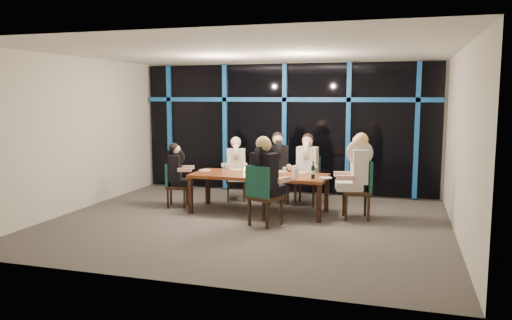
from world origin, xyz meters
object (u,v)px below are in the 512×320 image
object	(u,v)px
chair_end_left	(173,183)
chair_end_right	(362,186)
diner_end_right	(357,163)
water_pitcher	(296,173)
chair_far_right	(308,177)
diner_far_right	(307,159)
diner_far_mid	(278,157)
diner_near_mid	(265,168)
chair_near_mid	(262,192)
diner_far_left	(236,159)
chair_far_mid	(277,176)
chair_far_left	(236,176)
dining_table	(259,178)
wine_bottle	(313,172)
diner_end_left	(177,165)

from	to	relation	value
chair_end_left	chair_end_right	xyz separation A→B (m)	(3.74, 0.07, 0.10)
diner_end_right	water_pitcher	world-z (taller)	diner_end_right
chair_far_right	diner_far_right	world-z (taller)	diner_far_right
diner_far_mid	diner_near_mid	size ratio (longest dim) A/B	0.96
water_pitcher	chair_near_mid	bearing A→B (deg)	-101.85
diner_far_left	diner_far_right	world-z (taller)	diner_far_right
chair_far_mid	water_pitcher	world-z (taller)	chair_far_mid
chair_end_right	water_pitcher	world-z (taller)	chair_end_right
chair_far_mid	diner_far_right	world-z (taller)	diner_far_right
chair_far_mid	diner_near_mid	distance (m)	1.99
chair_far_mid	chair_far_right	size ratio (longest dim) A/B	1.01
chair_far_left	chair_end_left	world-z (taller)	chair_far_left
diner_near_mid	water_pitcher	distance (m)	0.79
dining_table	diner_far_right	bearing A→B (deg)	51.05
dining_table	diner_far_mid	size ratio (longest dim) A/B	2.62
chair_far_mid	chair_near_mid	bearing A→B (deg)	-104.70
diner_far_left	wine_bottle	xyz separation A→B (m)	(1.87, -1.15, -0.02)
chair_far_right	diner_end_left	distance (m)	2.70
chair_end_right	diner_far_mid	xyz separation A→B (m)	(-1.80, 0.89, 0.37)
dining_table	diner_far_mid	xyz separation A→B (m)	(0.13, 0.95, 0.29)
dining_table	chair_far_left	size ratio (longest dim) A/B	2.78
chair_end_right	diner_far_mid	distance (m)	2.04
diner_end_left	water_pitcher	bearing A→B (deg)	-110.93
chair_far_mid	chair_far_right	world-z (taller)	chair_far_mid
diner_far_left	diner_end_right	distance (m)	2.79
chair_far_mid	chair_far_right	distance (m)	0.66
dining_table	diner_far_left	world-z (taller)	diner_far_left
diner_far_left	diner_near_mid	size ratio (longest dim) A/B	0.88
chair_far_right	diner_far_left	xyz separation A→B (m)	(-1.55, -0.07, 0.33)
diner_far_mid	diner_far_right	size ratio (longest dim) A/B	1.01
chair_far_mid	diner_far_left	distance (m)	0.95
diner_far_left	chair_near_mid	bearing A→B (deg)	-79.32
diner_far_right	diner_near_mid	bearing A→B (deg)	-99.20
chair_far_mid	diner_far_left	bearing A→B (deg)	164.02
chair_far_mid	chair_near_mid	distance (m)	2.02
chair_near_mid	diner_end_right	distance (m)	1.86
dining_table	chair_near_mid	size ratio (longest dim) A/B	2.44
chair_far_left	chair_end_left	size ratio (longest dim) A/B	1.05
chair_far_left	water_pitcher	xyz separation A→B (m)	(1.58, -1.25, 0.32)
chair_end_right	wine_bottle	bearing A→B (deg)	-85.76
dining_table	chair_far_right	bearing A→B (deg)	53.34
diner_far_mid	wine_bottle	xyz separation A→B (m)	(0.95, -1.16, -0.10)
dining_table	diner_far_right	distance (m)	1.23
diner_end_left	diner_end_right	xyz separation A→B (m)	(3.58, 0.03, 0.17)
chair_far_left	chair_near_mid	bearing A→B (deg)	-79.69
diner_end_right	diner_end_left	bearing A→B (deg)	-102.68
diner_end_left	diner_near_mid	xyz separation A→B (m)	(2.10, -0.90, 0.16)
diner_end_right	chair_near_mid	bearing A→B (deg)	-69.34
chair_end_left	diner_far_left	bearing A→B (deg)	-62.17
chair_far_right	diner_far_mid	xyz separation A→B (m)	(-0.62, -0.07, 0.41)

